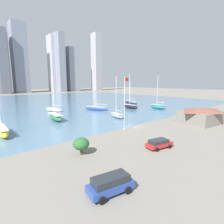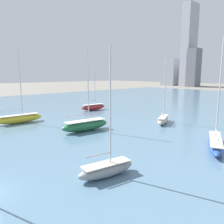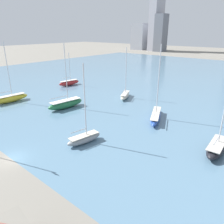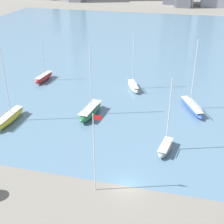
% 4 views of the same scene
% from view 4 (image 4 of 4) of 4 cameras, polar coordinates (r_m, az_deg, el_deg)
% --- Properties ---
extents(ground_plane, '(500.00, 500.00, 0.00)m').
position_cam_4_polar(ground_plane, '(47.21, 2.79, -13.39)').
color(ground_plane, gray).
extents(harbor_water, '(180.00, 140.00, 0.00)m').
position_cam_4_polar(harbor_water, '(109.70, 10.24, 10.83)').
color(harbor_water, slate).
rests_on(harbor_water, ground_plane).
extents(flag_pole, '(1.24, 0.14, 12.49)m').
position_cam_4_polar(flag_pole, '(42.48, -3.22, -7.18)').
color(flag_pole, silver).
rests_on(flag_pole, ground_plane).
extents(sailboat_green, '(3.49, 9.58, 15.14)m').
position_cam_4_polar(sailboat_green, '(64.90, -3.98, 0.17)').
color(sailboat_green, '#236B3D').
rests_on(sailboat_green, harbor_water).
extents(sailboat_cream, '(4.77, 7.60, 13.71)m').
position_cam_4_polar(sailboat_cream, '(77.61, 3.89, 4.79)').
color(sailboat_cream, beige).
rests_on(sailboat_cream, harbor_water).
extents(sailboat_gray, '(2.92, 6.58, 13.20)m').
position_cam_4_polar(sailboat_gray, '(54.51, 9.72, -6.31)').
color(sailboat_gray, gray).
rests_on(sailboat_gray, harbor_water).
extents(sailboat_blue, '(6.06, 10.41, 15.30)m').
position_cam_4_polar(sailboat_blue, '(69.20, 14.32, 0.95)').
color(sailboat_blue, '#284CA8').
rests_on(sailboat_blue, harbor_water).
extents(sailboat_red, '(2.56, 7.93, 10.86)m').
position_cam_4_polar(sailboat_red, '(84.47, -12.34, 6.19)').
color(sailboat_red, '#B72828').
rests_on(sailboat_red, harbor_water).
extents(sailboat_yellow, '(2.38, 9.83, 15.31)m').
position_cam_4_polar(sailboat_yellow, '(65.62, -18.25, -1.01)').
color(sailboat_yellow, yellow).
rests_on(sailboat_yellow, harbor_water).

